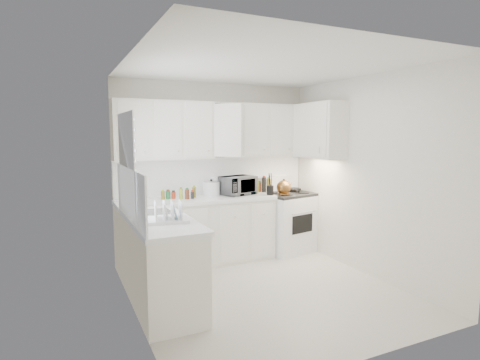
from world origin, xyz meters
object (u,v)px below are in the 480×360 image
rice_cooker (211,187)px  stove (288,214)px  dish_rack (167,210)px  utensil_crock (270,184)px  tea_kettle (284,186)px  microwave (238,183)px

rice_cooker → stove: bearing=-16.2°
dish_rack → stove: bearing=39.7°
rice_cooker → utensil_crock: size_ratio=0.73×
tea_kettle → rice_cooker: size_ratio=1.12×
tea_kettle → dish_rack: tea_kettle is taller
stove → utensil_crock: size_ratio=3.55×
dish_rack → microwave: bearing=53.5°
rice_cooker → utensil_crock: utensil_crock is taller
tea_kettle → rice_cooker: (-1.05, 0.31, 0.01)m
tea_kettle → utensil_crock: 0.25m
tea_kettle → dish_rack: 2.35m
microwave → rice_cooker: 0.40m
microwave → rice_cooker: size_ratio=2.06×
tea_kettle → dish_rack: bearing=-149.5°
microwave → utensil_crock: microwave is taller
stove → dish_rack: stove is taller
stove → microwave: 0.99m
microwave → utensil_crock: 0.48m
microwave → dish_rack: (-1.42, -1.33, -0.05)m
microwave → stove: bearing=-20.8°
stove → utensil_crock: 0.69m
stove → microwave: (-0.84, 0.06, 0.53)m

